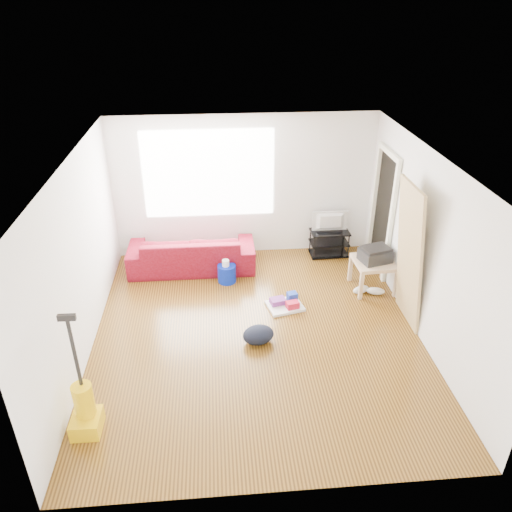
{
  "coord_description": "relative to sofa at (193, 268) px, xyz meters",
  "views": [
    {
      "loc": [
        -0.49,
        -5.61,
        4.31
      ],
      "look_at": [
        0.04,
        0.6,
        0.92
      ],
      "focal_mm": 35.0,
      "sensor_mm": 36.0,
      "label": 1
    }
  ],
  "objects": [
    {
      "name": "bucket",
      "position": [
        0.58,
        -0.5,
        0.0
      ],
      "size": [
        0.35,
        0.35,
        0.3
      ],
      "primitive_type": "cylinder",
      "rotation": [
        0.0,
        0.0,
        0.18
      ],
      "color": "#0821AD",
      "rests_on": "ground"
    },
    {
      "name": "cleaning_tray",
      "position": [
        1.44,
        -1.32,
        0.06
      ],
      "size": [
        0.6,
        0.52,
        0.19
      ],
      "rotation": [
        0.0,
        0.0,
        0.24
      ],
      "color": "white",
      "rests_on": "ground"
    },
    {
      "name": "printer",
      "position": [
        2.89,
        -0.91,
        0.62
      ],
      "size": [
        0.53,
        0.45,
        0.24
      ],
      "rotation": [
        0.0,
        0.0,
        0.26
      ],
      "color": "black",
      "rests_on": "side_table"
    },
    {
      "name": "sneakers",
      "position": [
        2.79,
        -1.07,
        0.06
      ],
      "size": [
        0.53,
        0.27,
        0.12
      ],
      "rotation": [
        0.0,
        0.0,
        -0.07
      ],
      "color": "silver",
      "rests_on": "ground"
    },
    {
      "name": "backpack",
      "position": [
        0.95,
        -2.13,
        0.0
      ],
      "size": [
        0.51,
        0.45,
        0.24
      ],
      "primitive_type": "ellipsoid",
      "rotation": [
        0.0,
        0.0,
        0.28
      ],
      "color": "black",
      "rests_on": "ground"
    },
    {
      "name": "vacuum",
      "position": [
        -1.06,
        -3.48,
        0.27
      ],
      "size": [
        0.31,
        0.36,
        1.48
      ],
      "rotation": [
        0.0,
        0.0,
        -0.01
      ],
      "color": "#EDBA09",
      "rests_on": "ground"
    },
    {
      "name": "sofa",
      "position": [
        0.0,
        0.0,
        0.0
      ],
      "size": [
        2.13,
        0.83,
        0.62
      ],
      "primitive_type": "imported",
      "rotation": [
        0.0,
        0.0,
        3.14
      ],
      "color": "#5A010C",
      "rests_on": "ground"
    },
    {
      "name": "tv_stand",
      "position": [
        2.44,
        0.27,
        0.24
      ],
      "size": [
        0.69,
        0.41,
        0.47
      ],
      "rotation": [
        0.0,
        0.0,
        0.03
      ],
      "color": "black",
      "rests_on": "ground"
    },
    {
      "name": "side_table",
      "position": [
        2.89,
        -0.91,
        0.42
      ],
      "size": [
        0.64,
        0.64,
        0.5
      ],
      "rotation": [
        0.0,
        0.0,
        0.04
      ],
      "color": "tan",
      "rests_on": "ground"
    },
    {
      "name": "toilet_paper",
      "position": [
        0.56,
        -0.52,
        0.2
      ],
      "size": [
        0.12,
        0.12,
        0.11
      ],
      "primitive_type": "cylinder",
      "color": "white",
      "rests_on": "bucket"
    },
    {
      "name": "room",
      "position": [
        1.01,
        -1.8,
        1.25
      ],
      "size": [
        4.51,
        5.01,
        2.51
      ],
      "color": "#3F290F",
      "rests_on": "ground"
    },
    {
      "name": "tv",
      "position": [
        2.44,
        0.27,
        0.65
      ],
      "size": [
        0.63,
        0.08,
        0.36
      ],
      "primitive_type": "imported",
      "rotation": [
        0.0,
        0.0,
        3.14
      ],
      "color": "black",
      "rests_on": "tv_stand"
    },
    {
      "name": "door_panel",
      "position": [
        3.07,
        -1.74,
        0.0
      ],
      "size": [
        0.26,
        0.83,
        2.08
      ],
      "primitive_type": "cube",
      "rotation": [
        0.0,
        -0.1,
        0.0
      ],
      "color": "tan",
      "rests_on": "ground"
    }
  ]
}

